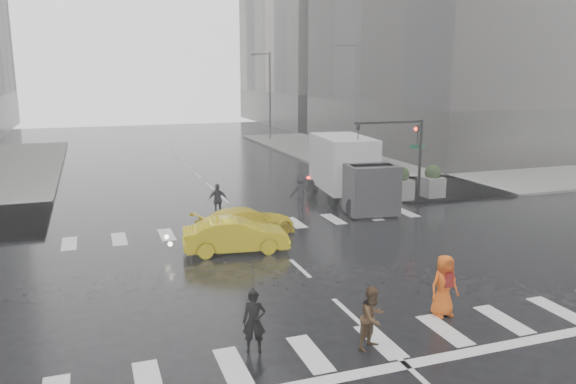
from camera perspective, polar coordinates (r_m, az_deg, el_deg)
name	(u,v)px	position (r m, az deg, el deg)	size (l,w,h in m)	color
ground	(300,268)	(20.58, 1.23, -7.76)	(120.00, 120.00, 0.00)	black
sidewalk_ne	(458,165)	(44.84, 16.84, 2.69)	(35.00, 35.00, 0.15)	slate
building_ne_far	(353,4)	(82.85, 6.64, 18.43)	(26.05, 26.05, 36.00)	#A49C8F
road_markings	(300,268)	(20.57, 1.23, -7.75)	(18.00, 48.00, 0.01)	silver
traffic_signal_pole	(405,144)	(30.78, 11.77, 4.80)	(4.45, 0.42, 4.50)	black
street_lamp_near	(354,102)	(40.27, 6.75, 9.10)	(2.15, 0.22, 9.00)	#59595B
street_lamp_far	(269,92)	(58.87, -1.98, 10.09)	(2.15, 0.22, 9.00)	#59595B
planter_west	(368,187)	(30.33, 8.15, 0.54)	(1.10, 1.10, 1.80)	slate
planter_mid	(401,184)	(31.29, 11.40, 0.78)	(1.10, 1.10, 1.80)	slate
planter_east	(432,182)	(32.35, 14.45, 1.00)	(1.10, 1.10, 1.80)	slate
pedestrian_black	(254,292)	(14.24, -3.50, -10.07)	(1.23, 1.24, 2.43)	black
pedestrian_brown	(373,318)	(14.86, 8.59, -12.51)	(0.81, 0.63, 1.66)	#4E341B
pedestrian_orange	(444,285)	(17.10, 15.58, -9.13)	(0.91, 0.61, 1.84)	#ED5A10
pedestrian_far_a	(218,200)	(27.78, -7.12, -0.83)	(0.96, 0.59, 1.64)	black
pedestrian_far_b	(301,192)	(29.06, 1.29, -0.02)	(1.16, 0.64, 1.79)	black
taxi_mid	(236,235)	(22.28, -5.31, -4.41)	(1.44, 4.14, 1.36)	yellow
taxi_rear	(246,223)	(24.19, -4.33, -3.12)	(1.84, 4.00, 1.31)	yellow
box_truck	(350,170)	(30.07, 6.33, 2.29)	(2.52, 6.73, 3.58)	silver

